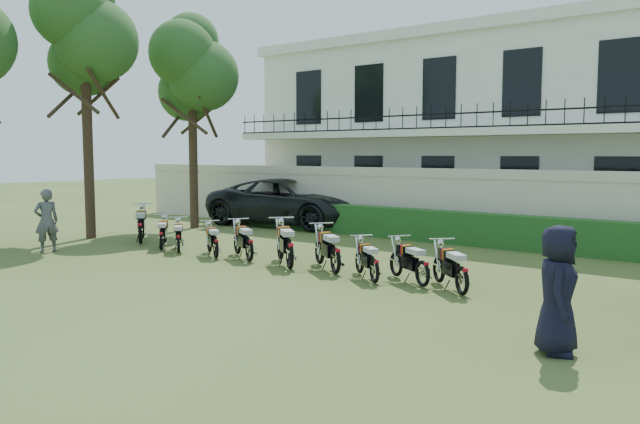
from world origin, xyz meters
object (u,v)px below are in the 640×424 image
(inspector, at_px, (46,221))
(motorcycle_8, at_px, (423,267))
(motorcycle_3, at_px, (216,244))
(motorcycle_7, at_px, (375,265))
(motorcycle_9, at_px, (462,274))
(motorcycle_0, at_px, (140,228))
(motorcycle_4, at_px, (249,245))
(motorcycle_6, at_px, (336,254))
(suv, at_px, (290,202))
(motorcycle_2, at_px, (178,239))
(officer_0, at_px, (558,290))
(motorcycle_1, at_px, (161,236))
(motorcycle_5, at_px, (290,249))
(tree_west_near, at_px, (192,68))
(tree_west_mid, at_px, (85,32))

(inspector, bearing_deg, motorcycle_8, 117.84)
(inspector, bearing_deg, motorcycle_3, 129.54)
(motorcycle_7, xyz_separation_m, inspector, (-9.68, -2.01, 0.47))
(inspector, bearing_deg, motorcycle_9, 115.79)
(motorcycle_0, distance_m, motorcycle_4, 4.77)
(motorcycle_6, relative_size, suv, 0.25)
(motorcycle_2, xyz_separation_m, motorcycle_3, (1.44, 0.06, -0.00))
(officer_0, bearing_deg, motorcycle_1, 61.72)
(motorcycle_1, relative_size, motorcycle_8, 0.87)
(motorcycle_2, xyz_separation_m, motorcycle_9, (8.41, 0.07, 0.03))
(motorcycle_8, xyz_separation_m, officer_0, (3.53, -2.65, 0.47))
(motorcycle_5, relative_size, motorcycle_7, 1.25)
(motorcycle_7, bearing_deg, tree_west_near, 107.68)
(motorcycle_2, bearing_deg, motorcycle_9, -49.78)
(tree_west_near, xyz_separation_m, motorcycle_0, (2.07, -3.96, -5.35))
(motorcycle_7, height_order, officer_0, officer_0)
(motorcycle_8, bearing_deg, suv, 86.22)
(motorcycle_2, xyz_separation_m, motorcycle_7, (6.43, -0.01, -0.01))
(motorcycle_0, height_order, officer_0, officer_0)
(motorcycle_9, height_order, officer_0, officer_0)
(motorcycle_6, distance_m, motorcycle_8, 2.24)
(tree_west_near, height_order, officer_0, tree_west_near)
(tree_west_mid, distance_m, tree_west_near, 4.11)
(motorcycle_3, bearing_deg, inspector, 147.76)
(motorcycle_6, relative_size, motorcycle_7, 1.22)
(motorcycle_4, height_order, officer_0, officer_0)
(tree_west_mid, relative_size, motorcycle_3, 6.10)
(tree_west_mid, height_order, suv, tree_west_mid)
(motorcycle_6, relative_size, motorcycle_8, 1.07)
(motorcycle_0, bearing_deg, motorcycle_7, -54.21)
(motorcycle_3, distance_m, motorcycle_8, 5.99)
(inspector, bearing_deg, motorcycle_7, 117.34)
(motorcycle_5, bearing_deg, motorcycle_7, -52.18)
(tree_west_mid, distance_m, motorcycle_0, 6.65)
(motorcycle_0, height_order, suv, suv)
(tree_west_near, distance_m, motorcycle_8, 13.64)
(tree_west_mid, relative_size, motorcycle_8, 5.77)
(motorcycle_7, bearing_deg, motorcycle_2, 129.75)
(motorcycle_5, height_order, motorcycle_9, motorcycle_5)
(tree_west_mid, xyz_separation_m, motorcycle_9, (13.29, -0.32, -6.21))
(motorcycle_4, bearing_deg, motorcycle_1, 124.45)
(motorcycle_6, relative_size, inspector, 0.91)
(motorcycle_4, relative_size, motorcycle_9, 1.17)
(tree_west_near, xyz_separation_m, motorcycle_7, (10.82, -4.40, -5.47))
(motorcycle_4, height_order, motorcycle_8, motorcycle_4)
(motorcycle_1, bearing_deg, tree_west_mid, 128.18)
(motorcycle_0, relative_size, motorcycle_6, 1.06)
(motorcycle_4, distance_m, inspector, 6.16)
(motorcycle_1, relative_size, motorcycle_5, 0.80)
(tree_west_mid, distance_m, motorcycle_5, 10.80)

